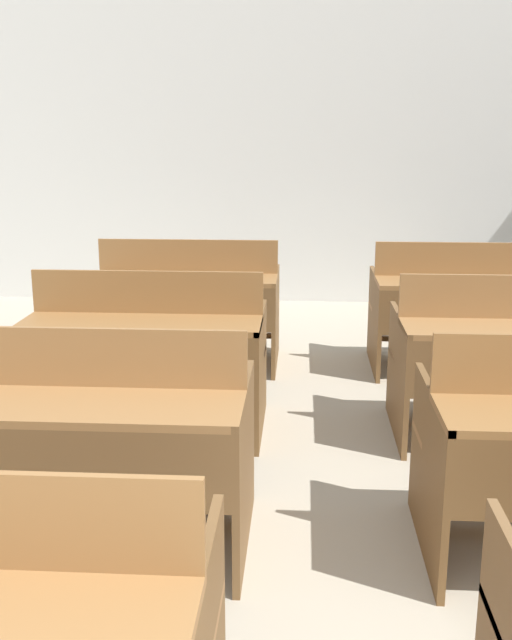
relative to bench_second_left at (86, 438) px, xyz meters
The scene contains 5 objects.
wall_back 4.80m from the bench_second_left, 78.93° to the left, with size 6.77×0.06×3.06m.
bench_second_left is the anchor object (origin of this frame).
bench_third_left 1.22m from the bench_second_left, 90.27° to the left, with size 1.26×0.76×0.89m.
bench_back_left 2.44m from the bench_second_left, 89.28° to the left, with size 1.26×0.76×0.89m.
bench_back_right 3.11m from the bench_second_left, 50.99° to the left, with size 1.26×0.76×0.89m.
Camera 1 is at (-0.06, -0.00, 1.61)m, focal length 42.00 mm.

